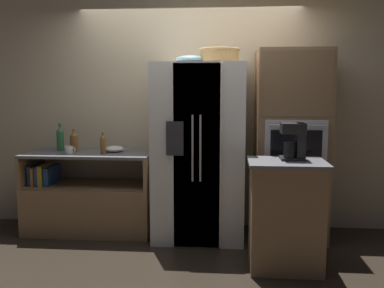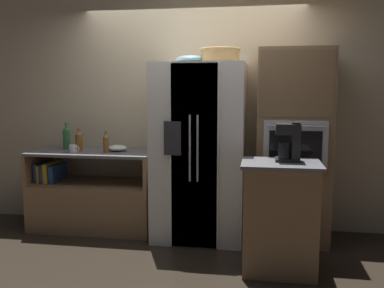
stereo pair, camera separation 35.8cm
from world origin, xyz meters
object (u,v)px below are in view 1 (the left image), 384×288
object	(u,v)px
wicker_basket	(220,55)
bottle_tall	(74,141)
coffee_maker	(295,140)
refrigerator	(199,152)
wall_oven	(291,145)
mixing_bowl	(114,149)
mug	(69,150)
bottle_short	(103,144)
bottle_wide	(60,139)
fruit_bowl	(191,59)

from	to	relation	value
wicker_basket	bottle_tall	distance (m)	1.87
wicker_basket	coffee_maker	bearing A→B (deg)	-43.87
refrigerator	wicker_basket	size ratio (longest dim) A/B	4.44
wall_oven	mixing_bowl	xyz separation A→B (m)	(-1.93, 0.05, -0.07)
bottle_tall	mug	bearing A→B (deg)	-89.84
refrigerator	wicker_basket	world-z (taller)	wicker_basket
refrigerator	bottle_short	distance (m)	1.05
bottle_wide	bottle_short	bearing A→B (deg)	-18.72
fruit_bowl	mixing_bowl	size ratio (longest dim) A/B	1.40
refrigerator	mixing_bowl	world-z (taller)	refrigerator
bottle_wide	wall_oven	bearing A→B (deg)	-2.38
wall_oven	mixing_bowl	world-z (taller)	wall_oven
mug	wicker_basket	bearing A→B (deg)	0.66
bottle_short	refrigerator	bearing A→B (deg)	0.55
mixing_bowl	coffee_maker	bearing A→B (deg)	-23.74
fruit_bowl	mug	xyz separation A→B (m)	(-1.32, -0.01, -0.96)
mixing_bowl	coffee_maker	xyz separation A→B (m)	(1.86, -0.82, 0.22)
bottle_wide	bottle_tall	bearing A→B (deg)	-21.78
refrigerator	fruit_bowl	size ratio (longest dim) A/B	6.14
refrigerator	mixing_bowl	distance (m)	0.97
refrigerator	bottle_wide	distance (m)	1.61
bottle_short	mixing_bowl	size ratio (longest dim) A/B	1.08
bottle_tall	bottle_short	distance (m)	0.38
bottle_wide	mixing_bowl	distance (m)	0.65
mug	coffee_maker	distance (m)	2.41
bottle_wide	coffee_maker	distance (m)	2.65
bottle_short	mug	distance (m)	0.37
bottle_wide	coffee_maker	bearing A→B (deg)	-19.34
bottle_tall	coffee_maker	distance (m)	2.45
bottle_tall	mixing_bowl	distance (m)	0.46
fruit_bowl	bottle_tall	size ratio (longest dim) A/B	1.21
fruit_bowl	mug	size ratio (longest dim) A/B	2.57
coffee_maker	bottle_short	bearing A→B (deg)	160.49
wicker_basket	mixing_bowl	bearing A→B (deg)	172.35
bottle_wide	mixing_bowl	world-z (taller)	bottle_wide
refrigerator	fruit_bowl	distance (m)	0.98
bottle_tall	mug	size ratio (longest dim) A/B	2.12
mixing_bowl	wicker_basket	bearing A→B (deg)	-7.65
wicker_basket	coffee_maker	distance (m)	1.24
wall_oven	bottle_short	world-z (taller)	wall_oven
wall_oven	mixing_bowl	size ratio (longest dim) A/B	9.23
wicker_basket	bottle_wide	xyz separation A→B (m)	(-1.81, 0.22, -0.91)
coffee_maker	wall_oven	bearing A→B (deg)	84.49
bottle_short	bottle_tall	bearing A→B (deg)	162.91
refrigerator	bottle_short	world-z (taller)	refrigerator
wall_oven	wicker_basket	bearing A→B (deg)	-171.83
wicker_basket	bottle_short	world-z (taller)	wicker_basket
refrigerator	coffee_maker	world-z (taller)	refrigerator
bottle_wide	mug	size ratio (longest dim) A/B	2.61
fruit_bowl	mug	bearing A→B (deg)	-179.74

